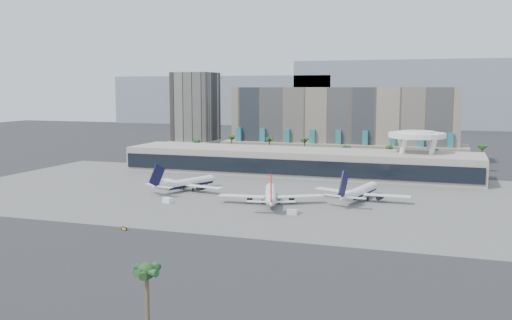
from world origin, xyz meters
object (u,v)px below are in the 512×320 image
(airliner_right, at_px, (360,192))
(service_vehicle_b, at_px, (292,212))
(airliner_left, at_px, (187,183))
(service_vehicle_a, at_px, (168,200))
(airliner_centre, at_px, (271,195))
(taxiway_sign, at_px, (124,229))

(airliner_right, height_order, service_vehicle_b, airliner_right)
(airliner_right, bearing_deg, airliner_left, -166.44)
(airliner_right, relative_size, service_vehicle_b, 11.31)
(airliner_right, xyz_separation_m, service_vehicle_a, (-65.68, -26.83, -2.43))
(airliner_centre, xyz_separation_m, taxiway_sign, (-29.85, -49.88, -2.96))
(service_vehicle_a, xyz_separation_m, service_vehicle_b, (48.10, -4.21, -0.07))
(taxiway_sign, bearing_deg, airliner_centre, 77.83)
(airliner_left, bearing_deg, airliner_right, 24.27)
(service_vehicle_b, bearing_deg, service_vehicle_a, 171.63)
(service_vehicle_b, height_order, taxiway_sign, service_vehicle_b)
(airliner_left, relative_size, service_vehicle_b, 10.22)
(airliner_left, distance_m, airliner_centre, 43.27)
(airliner_left, xyz_separation_m, airliner_centre, (40.47, -15.31, 0.24))
(airliner_right, bearing_deg, service_vehicle_a, -145.53)
(airliner_right, distance_m, service_vehicle_b, 35.76)
(airliner_centre, distance_m, service_vehicle_b, 18.60)
(service_vehicle_a, bearing_deg, airliner_centre, 38.24)
(service_vehicle_a, height_order, service_vehicle_b, service_vehicle_a)
(airliner_left, bearing_deg, service_vehicle_b, -6.42)
(airliner_centre, bearing_deg, airliner_left, 141.81)
(airliner_left, xyz_separation_m, airliner_right, (69.87, 1.60, 0.17))
(airliner_centre, height_order, service_vehicle_a, airliner_centre)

